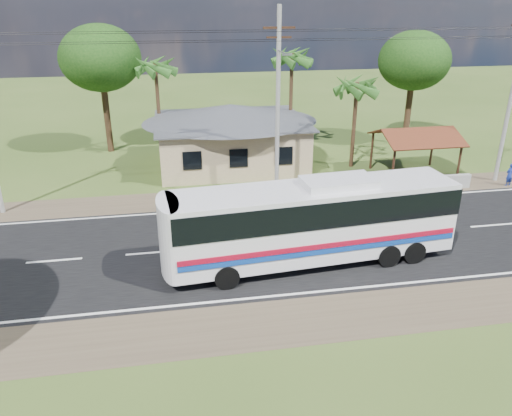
{
  "coord_description": "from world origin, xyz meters",
  "views": [
    {
      "loc": [
        -3.25,
        -21.76,
        11.42
      ],
      "look_at": [
        0.75,
        1.0,
        1.55
      ],
      "focal_mm": 35.0,
      "sensor_mm": 36.0,
      "label": 1
    }
  ],
  "objects_px": {
    "coach_bus": "(314,217)",
    "waiting_shed": "(416,136)",
    "motorcycle": "(391,181)",
    "person": "(509,175)"
  },
  "relations": [
    {
      "from": "coach_bus",
      "to": "motorcycle",
      "type": "relative_size",
      "value": 8.45
    },
    {
      "from": "coach_bus",
      "to": "motorcycle",
      "type": "bearing_deg",
      "value": 43.86
    },
    {
      "from": "waiting_shed",
      "to": "motorcycle",
      "type": "xyz_separation_m",
      "value": [
        -2.43,
        -1.91,
        -2.32
      ]
    },
    {
      "from": "motorcycle",
      "to": "coach_bus",
      "type": "bearing_deg",
      "value": 126.3
    },
    {
      "from": "person",
      "to": "coach_bus",
      "type": "bearing_deg",
      "value": 12.12
    },
    {
      "from": "coach_bus",
      "to": "person",
      "type": "height_order",
      "value": "coach_bus"
    },
    {
      "from": "waiting_shed",
      "to": "coach_bus",
      "type": "xyz_separation_m",
      "value": [
        -10.16,
        -10.64,
        -0.43
      ]
    },
    {
      "from": "coach_bus",
      "to": "waiting_shed",
      "type": "bearing_deg",
      "value": 41.69
    },
    {
      "from": "motorcycle",
      "to": "person",
      "type": "distance_m",
      "value": 7.72
    },
    {
      "from": "waiting_shed",
      "to": "coach_bus",
      "type": "distance_m",
      "value": 14.72
    }
  ]
}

